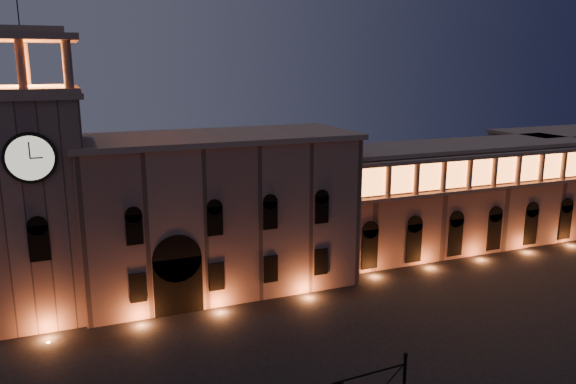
# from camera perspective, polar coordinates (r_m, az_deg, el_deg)

# --- Properties ---
(ground) EXTENTS (160.00, 160.00, 0.00)m
(ground) POSITION_cam_1_polar(r_m,az_deg,el_deg) (48.73, 2.75, -18.20)
(ground) COLOR black
(ground) RESTS_ON ground
(government_building) EXTENTS (30.80, 12.80, 17.60)m
(government_building) POSITION_cam_1_polar(r_m,az_deg,el_deg) (63.88, -7.10, -2.05)
(government_building) COLOR #7D5C52
(government_building) RESTS_ON ground
(clock_tower) EXTENTS (9.80, 9.80, 32.40)m
(clock_tower) POSITION_cam_1_polar(r_m,az_deg,el_deg) (60.22, -24.15, -0.37)
(clock_tower) COLOR #7D5C52
(clock_tower) RESTS_ON ground
(colonnade_wing) EXTENTS (40.60, 11.50, 14.50)m
(colonnade_wing) POSITION_cam_1_polar(r_m,az_deg,el_deg) (81.19, 16.44, -0.29)
(colonnade_wing) COLOR brown
(colonnade_wing) RESTS_ON ground
(secondary_building) EXTENTS (20.00, 12.00, 14.00)m
(secondary_building) POSITION_cam_1_polar(r_m,az_deg,el_deg) (103.18, 25.76, 1.50)
(secondary_building) COLOR brown
(secondary_building) RESTS_ON ground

